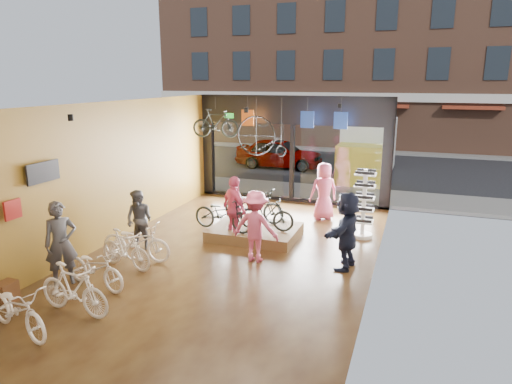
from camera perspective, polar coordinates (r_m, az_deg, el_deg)
The scene contains 35 objects.
ground_plane at distance 11.53m, azimuth -3.49°, elevation -8.43°, with size 7.00×12.00×0.04m, color black.
ceiling at distance 10.68m, azimuth -3.80°, elevation 11.00°, with size 7.00×12.00×0.04m, color black.
wall_left at distance 12.72m, azimuth -18.39°, elevation 2.06°, with size 0.04×12.00×3.80m, color #9B701D.
wall_right at distance 10.12m, azimuth 15.02°, elevation -0.63°, with size 0.04×12.00×3.80m, color beige.
wall_back at distance 6.17m, azimuth -26.57°, elevation -11.16°, with size 7.00×0.04×3.80m, color beige.
storefront at distance 16.53m, azimuth 4.57°, elevation 5.33°, with size 7.00×0.26×3.80m, color black, non-canonical shape.
exit_sign at distance 17.06m, azimuth -3.37°, elevation 9.51°, with size 0.35×0.06×0.18m, color #198C26.
street_road at distance 25.53m, azimuth 9.77°, elevation 3.88°, with size 30.00×18.00×0.02m, color black.
sidewalk_near at distance 18.03m, azimuth 5.46°, elevation 0.07°, with size 30.00×2.40×0.12m, color slate.
sidewalk_far at distance 29.42m, azimuth 11.14°, elevation 5.27°, with size 30.00×2.00×0.12m, color slate.
opposite_building at distance 31.69m, azimuth 12.48°, elevation 18.41°, with size 26.00×5.00×14.00m, color brown.
street_car at distance 23.03m, azimuth 2.92°, elevation 4.87°, with size 1.74×4.32×1.47m, color gray.
box_truck at distance 21.13m, azimuth 13.75°, elevation 5.09°, with size 2.13×6.38×2.51m, color silver, non-canonical shape.
floor_bike_0 at distance 9.20m, azimuth -27.66°, elevation -12.83°, with size 0.62×1.77×0.93m, color silver.
floor_bike_1 at distance 9.46m, azimuth -21.83°, elevation -11.22°, with size 0.47×1.66×1.00m, color silver.
floor_bike_2 at distance 10.45m, azimuth -19.46°, elevation -8.91°, with size 0.59×1.70×0.89m, color silver.
floor_bike_3 at distance 11.25m, azimuth -16.02°, elevation -6.89°, with size 0.44×1.56×0.94m, color silver.
floor_bike_4 at distance 11.65m, azimuth -14.75°, elevation -6.00°, with size 0.64×1.83×0.96m, color silver.
display_platform at distance 12.96m, azimuth -0.12°, elevation -5.03°, with size 2.40×1.80×0.30m, color #4D3D1F.
display_bike_left at distance 12.54m, azimuth -4.12°, elevation -2.73°, with size 0.63×1.81×0.95m, color black.
display_bike_mid at distance 12.52m, azimuth 1.32°, elevation -2.78°, with size 0.43×1.54×0.92m, color black.
display_bike_right at distance 13.26m, azimuth -0.27°, elevation -1.69°, with size 0.65×1.87×0.98m, color black.
customer_0 at distance 10.71m, azimuth -23.20°, elevation -5.93°, with size 0.68×0.45×1.86m, color #3F3F44.
customer_1 at distance 12.28m, azimuth -14.39°, elevation -3.42°, with size 0.77×0.60×1.58m, color #3F3F44.
customer_2 at distance 12.44m, azimuth -2.70°, elevation -2.17°, with size 1.07×0.45×1.83m, color #CC4C72.
customer_3 at distance 11.10m, azimuth -0.04°, elevation -4.32°, with size 1.15×0.66×1.77m, color #CC4C72.
customer_4 at distance 14.58m, azimuth 8.46°, elevation 0.10°, with size 0.89×0.58×1.83m, color #CC4C72.
customer_5 at distance 10.88m, azimuth 11.27°, elevation -4.74°, with size 1.73×0.55×1.86m, color #161C33.
sunglasses_rack at distance 13.09m, azimuth 13.33°, elevation -1.43°, with size 0.58×0.47×1.95m, color white, non-canonical shape.
wall_merch at distance 10.33m, azimuth -29.40°, elevation -5.18°, with size 0.40×2.40×2.60m, color navy, non-canonical shape.
penny_farthing at distance 15.04m, azimuth 0.99°, elevation 6.82°, with size 1.64×0.06×1.31m, color black, non-canonical shape.
hung_bike at distance 15.46m, azimuth -5.08°, elevation 8.55°, with size 0.45×1.58×0.95m, color black.
jersey_left at distance 16.07m, azimuth -1.05°, elevation 9.26°, with size 0.45×0.03×0.55m, color #CC5919.
jersey_mid at distance 15.46m, azimuth 6.42°, elevation 8.98°, with size 0.45×0.03×0.55m, color #1E3F99.
jersey_right at distance 15.24m, azimuth 10.54°, elevation 8.77°, with size 0.45×0.03×0.55m, color #1E3F99.
Camera 1 is at (4.21, -9.80, 4.37)m, focal length 32.00 mm.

